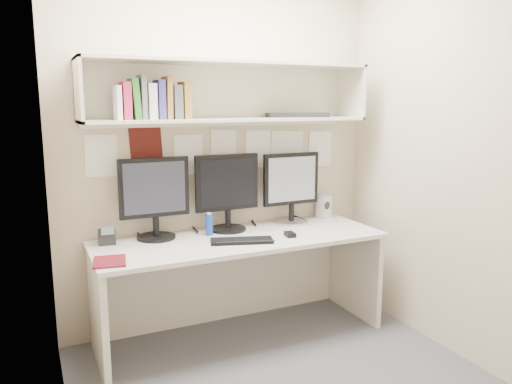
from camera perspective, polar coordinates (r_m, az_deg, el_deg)
name	(u,v)px	position (r m, az deg, el deg)	size (l,w,h in m)	color
floor	(283,380)	(3.21, 3.15, -20.71)	(2.40, 2.00, 0.01)	#4B4A50
wall_back	(221,150)	(3.68, -4.03, 4.76)	(2.40, 0.02, 2.60)	#BDAC90
wall_front	(412,196)	(1.96, 17.41, -0.46)	(2.40, 0.02, 2.60)	#BDAC90
wall_left	(53,180)	(2.45, -22.14, 1.28)	(0.02, 2.00, 2.60)	#BDAC90
wall_right	(447,156)	(3.51, 20.98, 3.84)	(0.02, 2.00, 2.60)	#BDAC90
desk	(240,287)	(3.58, -1.79, -10.80)	(2.00, 0.70, 0.73)	beige
overhead_hutch	(227,92)	(3.53, -3.28, 11.36)	(2.00, 0.38, 0.40)	beige
pinned_papers	(221,157)	(3.68, -3.98, 3.97)	(1.92, 0.01, 0.48)	white
monitor_left	(155,196)	(3.44, -11.51, -0.45)	(0.48, 0.26, 0.55)	black
monitor_center	(227,190)	(3.59, -3.30, 0.20)	(0.48, 0.26, 0.55)	black
monitor_right	(291,186)	(3.82, 4.05, 0.69)	(0.46, 0.26, 0.54)	#A5A5AA
keyboard	(242,241)	(3.33, -1.64, -5.59)	(0.41, 0.15, 0.02)	black
mouse	(290,234)	(3.48, 3.90, -4.85)	(0.06, 0.10, 0.03)	black
speaker	(324,207)	(4.05, 7.75, -1.67)	(0.11, 0.12, 0.18)	beige
blue_bottle	(209,224)	(3.51, -5.36, -3.71)	(0.05, 0.05, 0.16)	#163999
maroon_notebook	(110,261)	(3.05, -16.39, -7.63)	(0.18, 0.22, 0.01)	maroon
desk_phone	(107,237)	(3.42, -16.67, -4.91)	(0.11, 0.11, 0.13)	black
book_stack	(153,100)	(3.30, -11.68, 10.23)	(0.47, 0.17, 0.28)	white
hutch_tray	(297,115)	(3.73, 4.75, 8.76)	(0.45, 0.17, 0.03)	black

